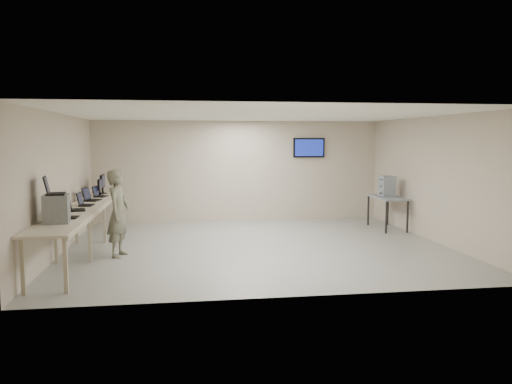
{
  "coord_description": "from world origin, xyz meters",
  "views": [
    {
      "loc": [
        -1.57,
        -10.4,
        2.28
      ],
      "look_at": [
        0.0,
        0.2,
        1.15
      ],
      "focal_mm": 35.0,
      "sensor_mm": 36.0,
      "label": 1
    }
  ],
  "objects": [
    {
      "name": "room",
      "position": [
        0.03,
        0.06,
        1.41
      ],
      "size": [
        8.01,
        7.01,
        2.81
      ],
      "color": "gray",
      "rests_on": "ground"
    },
    {
      "name": "laptop_4",
      "position": [
        -3.59,
        2.0,
        0.97
      ],
      "size": [
        0.34,
        0.38,
        0.26
      ],
      "rotation": [
        0.0,
        0.0,
        -0.23
      ],
      "color": "black",
      "rests_on": "workbench"
    },
    {
      "name": "laptop_0",
      "position": [
        -3.59,
        -1.32,
        0.97
      ],
      "size": [
        0.29,
        0.35,
        0.27
      ],
      "rotation": [
        0.0,
        0.0,
        -0.01
      ],
      "color": "black",
      "rests_on": "workbench"
    },
    {
      "name": "soldier",
      "position": [
        -2.81,
        -0.51,
        0.85
      ],
      "size": [
        0.54,
        0.7,
        1.7
      ],
      "primitive_type": "imported",
      "rotation": [
        0.0,
        0.0,
        1.34
      ],
      "color": "#5B6146",
      "rests_on": "ground"
    },
    {
      "name": "laptop_3",
      "position": [
        -3.64,
        1.22,
        0.98
      ],
      "size": [
        0.4,
        0.44,
        0.3
      ],
      "rotation": [
        0.0,
        0.0,
        -0.22
      ],
      "color": "black",
      "rests_on": "workbench"
    },
    {
      "name": "monitor_near",
      "position": [
        -3.6,
        2.31,
        1.15
      ],
      "size": [
        0.18,
        0.41,
        0.41
      ],
      "color": "black",
      "rests_on": "workbench"
    },
    {
      "name": "monitor_far",
      "position": [
        -3.6,
        2.75,
        1.19
      ],
      "size": [
        0.22,
        0.49,
        0.49
      ],
      "color": "black",
      "rests_on": "workbench"
    },
    {
      "name": "laptop_2",
      "position": [
        -3.62,
        0.36,
        0.97
      ],
      "size": [
        0.32,
        0.38,
        0.28
      ],
      "rotation": [
        0.0,
        0.0,
        -0.06
      ],
      "color": "black",
      "rests_on": "workbench"
    },
    {
      "name": "side_table",
      "position": [
        3.6,
        1.6,
        0.76
      ],
      "size": [
        0.65,
        1.39,
        0.83
      ],
      "color": "gray",
      "rests_on": "ground"
    },
    {
      "name": "workbench",
      "position": [
        -3.59,
        0.0,
        0.83
      ],
      "size": [
        0.76,
        6.0,
        0.9
      ],
      "color": "beige",
      "rests_on": "ground"
    },
    {
      "name": "storage_bins",
      "position": [
        3.58,
        1.6,
        1.1
      ],
      "size": [
        0.33,
        0.37,
        0.53
      ],
      "color": "#8C99A4",
      "rests_on": "side_table"
    },
    {
      "name": "equipment_box",
      "position": [
        -3.65,
        -1.8,
        1.14
      ],
      "size": [
        0.45,
        0.5,
        0.47
      ],
      "primitive_type": "cube",
      "rotation": [
        0.0,
        0.0,
        0.12
      ],
      "color": "slate",
      "rests_on": "workbench"
    },
    {
      "name": "laptop_1",
      "position": [
        -3.67,
        -0.35,
        0.98
      ],
      "size": [
        0.39,
        0.44,
        0.31
      ],
      "rotation": [
        0.0,
        0.0,
        0.19
      ],
      "color": "black",
      "rests_on": "workbench"
    },
    {
      "name": "laptop_on_box",
      "position": [
        -3.71,
        -1.8,
        1.45
      ],
      "size": [
        0.38,
        0.43,
        0.31
      ],
      "rotation": [
        0.0,
        0.0,
        0.15
      ],
      "color": "black",
      "rests_on": "equipment_box"
    }
  ]
}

